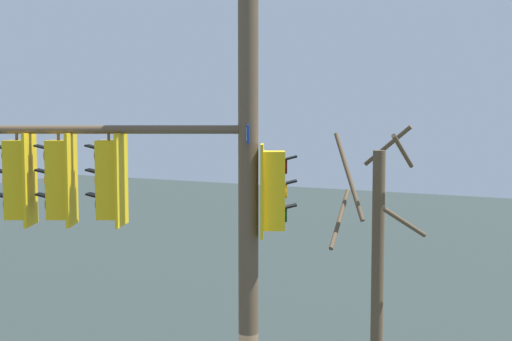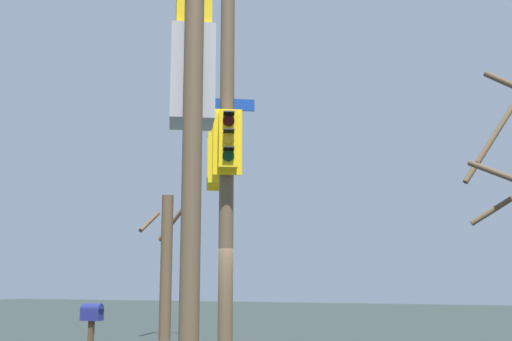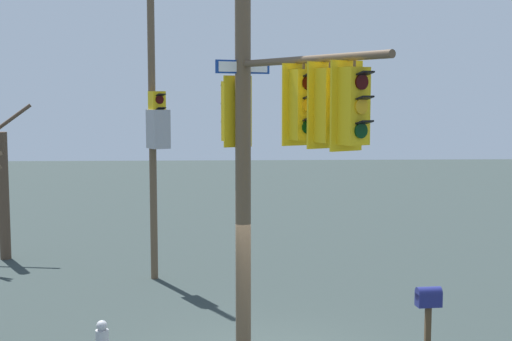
# 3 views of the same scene
# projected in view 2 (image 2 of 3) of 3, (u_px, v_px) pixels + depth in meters

# --- Properties ---
(main_signal_pole_assembly) EXTENTS (5.01, 2.94, 8.86)m
(main_signal_pole_assembly) POSITION_uv_depth(u_px,v_px,m) (220.00, 143.00, 13.15)
(main_signal_pole_assembly) COLOR brown
(main_signal_pole_assembly) RESTS_ON ground
(secondary_pole_assembly) EXTENTS (0.77, 0.65, 7.61)m
(secondary_pole_assembly) POSITION_uv_depth(u_px,v_px,m) (193.00, 71.00, 6.27)
(secondary_pole_assembly) COLOR brown
(secondary_pole_assembly) RESTS_ON ground
(mailbox) EXTENTS (0.28, 0.46, 1.41)m
(mailbox) POSITION_uv_depth(u_px,v_px,m) (92.00, 318.00, 13.32)
(mailbox) COLOR #4C3823
(mailbox) RESTS_ON ground
(bare_tree_behind_pole) EXTENTS (1.57, 1.62, 5.19)m
(bare_tree_behind_pole) POSITION_uv_depth(u_px,v_px,m) (167.00, 260.00, 20.46)
(bare_tree_behind_pole) COLOR brown
(bare_tree_behind_pole) RESTS_ON ground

